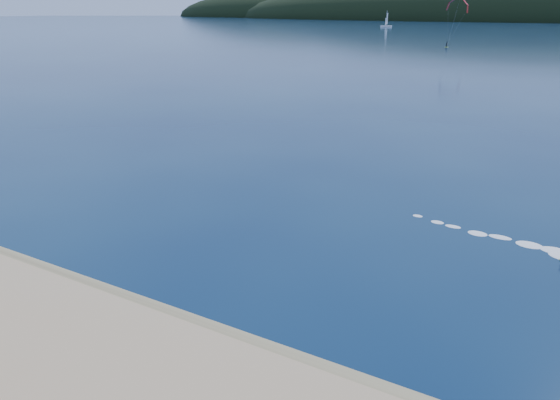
% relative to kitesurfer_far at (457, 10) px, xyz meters
% --- Properties ---
extents(ground, '(1800.00, 1800.00, 0.00)m').
position_rel_kitesurfer_far_xyz_m(ground, '(30.22, -193.17, -13.06)').
color(ground, '#081B3B').
rests_on(ground, ground).
extents(wet_sand, '(220.00, 2.50, 0.10)m').
position_rel_kitesurfer_far_xyz_m(wet_sand, '(30.22, -188.67, -13.01)').
color(wet_sand, olive).
rests_on(wet_sand, ground).
extents(kitesurfer_far, '(7.97, 6.62, 15.58)m').
position_rel_kitesurfer_far_xyz_m(kitesurfer_far, '(0.00, 0.00, 0.00)').
color(kitesurfer_far, '#BAD919').
rests_on(kitesurfer_far, ground).
extents(sailboat, '(8.43, 5.51, 12.16)m').
position_rel_kitesurfer_far_xyz_m(sailboat, '(-96.44, 202.52, -12.16)').
color(sailboat, white).
rests_on(sailboat, ground).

